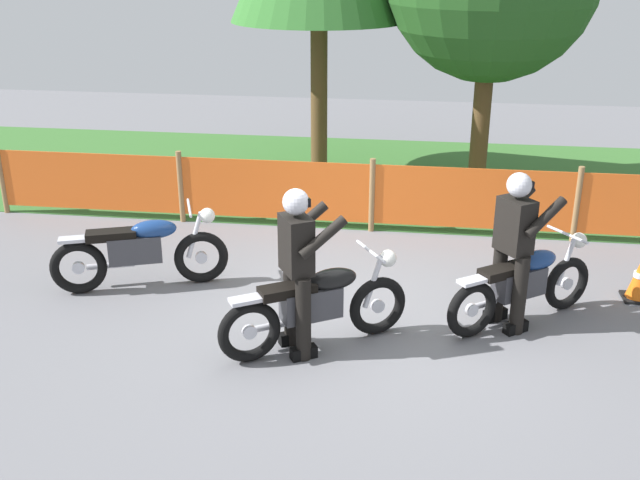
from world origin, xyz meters
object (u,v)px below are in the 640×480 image
Objects in this scene: motorcycle_third at (523,284)px; motorcycle_lead at (317,305)px; motorcycle_trailing at (141,251)px; traffic_cone at (640,278)px; rider_third at (514,245)px; rider_lead at (298,266)px.

motorcycle_lead is at bearing 165.15° from motorcycle_third.
motorcycle_third is at bearing -23.89° from motorcycle_trailing.
traffic_cone is (5.68, 0.49, -0.21)m from motorcycle_trailing.
motorcycle_lead is 1.05× the size of rider_third.
traffic_cone is (3.46, 1.57, -0.20)m from motorcycle_lead.
rider_third is (2.09, 0.82, 0.00)m from rider_lead.
motorcycle_third is 0.96× the size of rider_lead.
motorcycle_lead is 3.35× the size of traffic_cone.
rider_lead is 2.25m from rider_third.
rider_third is 1.87m from traffic_cone.
motorcycle_trailing is 4.30m from motorcycle_third.
motorcycle_third is (2.08, 0.83, -0.02)m from motorcycle_lead.
motorcycle_lead is at bearing 0.57° from rider_lead.
motorcycle_trailing reaches higher than traffic_cone.
rider_third reaches higher than motorcycle_third.
motorcycle_trailing is (-2.22, 1.08, 0.00)m from motorcycle_lead.
motorcycle_trailing reaches higher than motorcycle_lead.
motorcycle_trailing is 1.21× the size of motorcycle_third.
motorcycle_lead is 2.47m from motorcycle_trailing.
motorcycle_lead is 3.80m from traffic_cone.
motorcycle_third is 1.58m from traffic_cone.
rider_lead is at bearing -155.26° from traffic_cone.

